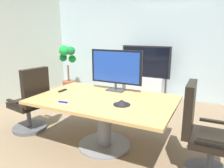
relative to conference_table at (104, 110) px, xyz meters
The scene contains 11 objects.
ground_plane 0.57m from the conference_table, 157.49° to the right, with size 6.81×6.81×0.00m, color #7A664C.
wall_back_glass_partition 2.96m from the conference_table, 92.91° to the left, with size 5.77×0.10×2.71m, color #9EB2B7.
conference_table is the anchor object (origin of this frame).
office_chair_left 1.32m from the conference_table, behind, with size 0.63×0.61×1.09m.
office_chair_right 1.31m from the conference_table, ahead, with size 0.60×0.58×1.09m.
tv_monitor 0.70m from the conference_table, 93.51° to the left, with size 0.84×0.18×0.64m.
wall_display_unit 2.50m from the conference_table, 94.07° to the left, with size 1.20×0.36×1.31m.
potted_plant 3.15m from the conference_table, 136.74° to the left, with size 0.51×0.51×1.29m.
conference_phone 0.42m from the conference_table, 23.36° to the right, with size 0.22×0.22×0.07m.
remote_control 0.78m from the conference_table, behind, with size 0.05×0.17×0.02m, color black.
whiteboard_marker 0.60m from the conference_table, 133.85° to the right, with size 0.13×0.02×0.02m, color #1919A5.
Camera 1 is at (1.49, -2.42, 1.63)m, focal length 33.99 mm.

